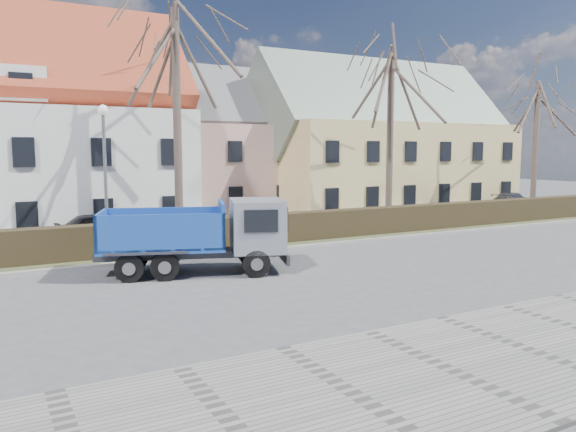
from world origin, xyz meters
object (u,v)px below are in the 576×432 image
dump_truck (188,236)px  streetlight (106,180)px  parked_car_b (511,201)px  cart_frame (153,255)px  parked_car_a (103,228)px

dump_truck → streetlight: streetlight is taller
parked_car_b → streetlight: bearing=75.3°
dump_truck → streetlight: size_ratio=1.07×
cart_frame → parked_car_b: size_ratio=0.15×
dump_truck → cart_frame: size_ratio=10.41×
parked_car_a → cart_frame: bearing=-170.6°
streetlight → parked_car_a: (0.36, 2.86, -2.30)m
streetlight → cart_frame: size_ratio=9.69×
streetlight → parked_car_a: bearing=82.8°
dump_truck → parked_car_b: (26.88, 9.05, -0.68)m
parked_car_a → parked_car_b: parked_car_a is taller
parked_car_b → cart_frame: bearing=80.5°
cart_frame → parked_car_b: 28.22m
cart_frame → parked_car_b: bearing=13.5°
dump_truck → parked_car_b: bearing=37.4°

